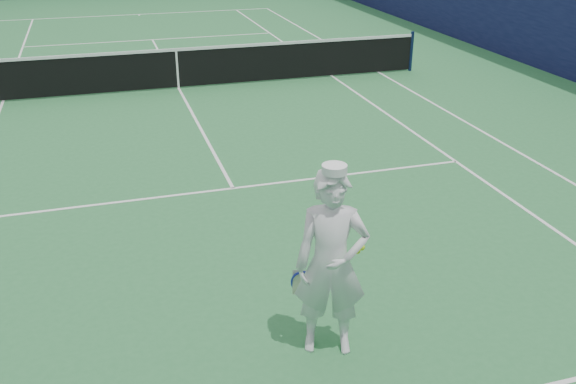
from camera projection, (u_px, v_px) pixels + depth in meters
name	position (u px, v px, depth m)	size (l,w,h in m)	color
ground	(179.00, 88.00, 16.09)	(80.00, 80.00, 0.00)	#2A703B
court_markings	(179.00, 88.00, 16.09)	(11.03, 23.83, 0.01)	white
windscreen_fence	(173.00, 6.00, 15.26)	(20.12, 36.12, 4.00)	#0E1933
tennis_net	(177.00, 67.00, 15.86)	(12.88, 0.09, 1.07)	#141E4C
tennis_player	(331.00, 264.00, 6.38)	(0.85, 0.71, 2.08)	white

